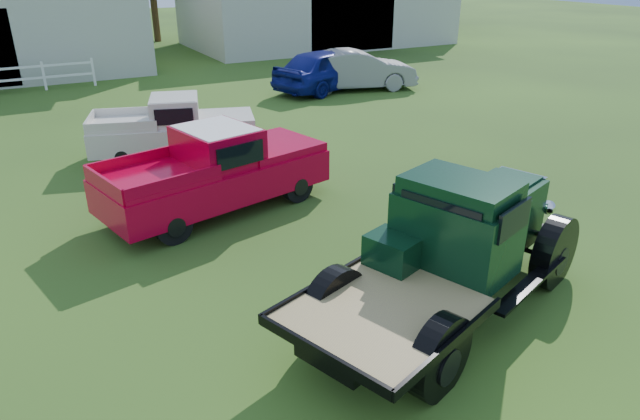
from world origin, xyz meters
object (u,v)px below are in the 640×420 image
vintage_flatbed (451,249)px  misc_car_blue (328,69)px  white_pickup (173,128)px  red_pickup (215,170)px  misc_car_grey (356,70)px

vintage_flatbed → misc_car_blue: 16.78m
vintage_flatbed → white_pickup: (-1.71, 9.75, -0.28)m
white_pickup → misc_car_blue: bearing=52.0°
misc_car_blue → vintage_flatbed: bearing=138.5°
vintage_flatbed → misc_car_blue: (6.46, 15.48, -0.25)m
white_pickup → misc_car_blue: size_ratio=0.90×
white_pickup → misc_car_blue: (8.17, 5.73, 0.03)m
red_pickup → misc_car_grey: (9.49, 9.37, -0.14)m
vintage_flatbed → red_pickup: 5.94m
misc_car_grey → vintage_flatbed: bearing=169.7°
white_pickup → red_pickup: bearing=-75.5°
red_pickup → white_pickup: size_ratio=1.13×
white_pickup → misc_car_grey: (9.31, 5.26, -0.03)m
vintage_flatbed → red_pickup: bearing=89.2°
vintage_flatbed → white_pickup: bearing=80.6°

